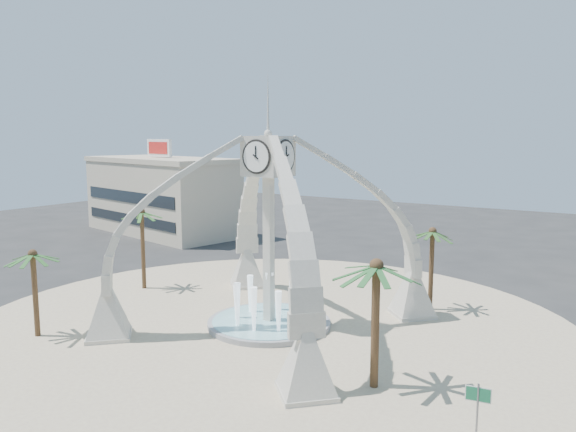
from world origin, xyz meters
The scene contains 10 objects.
ground centered at (0.00, 0.00, 0.00)m, with size 140.00×140.00×0.00m, color #282828.
plaza centered at (0.00, 0.00, 0.03)m, with size 40.00×40.00×0.06m, color #C6B893.
clock_tower centered at (0.00, 0.00, 6.49)m, with size 17.94×17.94×16.30m.
fountain centered at (0.00, 0.00, 0.29)m, with size 8.00×8.00×3.62m.
building_nw centered at (-32.00, 22.00, 4.83)m, with size 23.75×13.73×11.90m.
palm_east centered at (9.47, -4.59, 6.07)m, with size 4.61×4.61×6.97m.
palm_west centered at (-13.70, 1.97, 6.19)m, with size 4.18×4.18×6.98m.
palm_north centered at (7.67, 9.04, 5.61)m, with size 4.10×4.10×6.37m.
palm_south centered at (-10.95, -9.32, 5.14)m, with size 3.95×3.95×5.88m.
street_sign centered at (15.12, -7.42, 1.94)m, with size 0.99×0.17×2.71m.
Camera 1 is at (20.10, -28.89, 12.31)m, focal length 35.00 mm.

